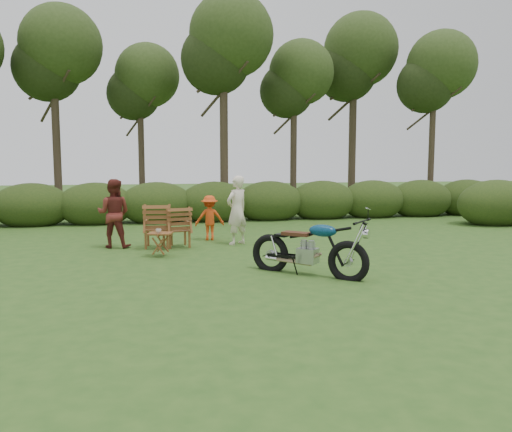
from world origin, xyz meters
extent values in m
plane|color=#2A4E1A|center=(0.00, 0.00, 0.00)|extent=(80.00, 80.00, 0.00)
cylinder|color=#3C2F21|center=(-5.50, 11.10, 3.60)|extent=(0.28, 0.28, 7.20)
sphere|color=#2B3E17|center=(-5.50, 11.10, 5.84)|extent=(2.88, 2.88, 2.88)
cylinder|color=#3C2F21|center=(-2.50, 12.20, 3.15)|extent=(0.24, 0.24, 6.30)
sphere|color=#2B3E17|center=(-2.50, 12.20, 5.11)|extent=(2.52, 2.52, 2.52)
cylinder|color=#3C2F21|center=(0.50, 10.00, 3.83)|extent=(0.30, 0.30, 7.65)
sphere|color=#2B3E17|center=(0.50, 10.00, 6.21)|extent=(3.06, 3.06, 3.06)
cylinder|color=#3C2F21|center=(3.50, 11.10, 3.24)|extent=(0.26, 0.26, 6.48)
sphere|color=#2B3E17|center=(3.50, 11.10, 5.26)|extent=(2.59, 2.59, 2.59)
cylinder|color=#3C2F21|center=(6.50, 12.20, 3.96)|extent=(0.32, 0.32, 7.92)
sphere|color=#2B3E17|center=(6.50, 12.20, 6.42)|extent=(3.17, 3.17, 3.17)
cylinder|color=#3C2F21|center=(9.00, 10.00, 3.42)|extent=(0.24, 0.24, 6.84)
sphere|color=#2B3E17|center=(9.00, 10.00, 5.55)|extent=(2.74, 2.74, 2.74)
ellipsoid|color=#213613|center=(-6.00, 9.00, 0.63)|extent=(2.52, 1.68, 1.51)
ellipsoid|color=#213613|center=(-4.00, 9.00, 0.63)|extent=(2.52, 1.68, 1.51)
ellipsoid|color=#213613|center=(-2.00, 9.00, 0.63)|extent=(2.52, 1.68, 1.51)
ellipsoid|color=#213613|center=(0.00, 9.00, 0.63)|extent=(2.52, 1.68, 1.51)
ellipsoid|color=#213613|center=(2.00, 9.00, 0.63)|extent=(2.52, 1.68, 1.51)
ellipsoid|color=#213613|center=(4.00, 9.00, 0.63)|extent=(2.52, 1.68, 1.51)
ellipsoid|color=#213613|center=(6.00, 9.00, 0.63)|extent=(2.52, 1.68, 1.51)
ellipsoid|color=#213613|center=(8.00, 9.00, 0.63)|extent=(2.52, 1.68, 1.51)
ellipsoid|color=#213613|center=(10.00, 9.00, 0.63)|extent=(2.52, 1.68, 1.51)
ellipsoid|color=#213613|center=(9.00, 6.00, 0.68)|extent=(2.70, 1.80, 1.62)
imported|color=#C1B19F|center=(-2.09, 2.52, 0.57)|extent=(0.15, 0.15, 0.09)
imported|color=#F1DEC6|center=(-0.13, 3.83, 0.00)|extent=(0.75, 0.69, 1.72)
imported|color=maroon|center=(-3.11, 3.99, 0.00)|extent=(0.93, 0.80, 1.65)
imported|color=#DE4614|center=(-0.71, 4.66, 0.00)|extent=(0.77, 0.45, 1.18)
camera|label=1|loc=(-2.31, -8.38, 2.05)|focal=35.00mm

